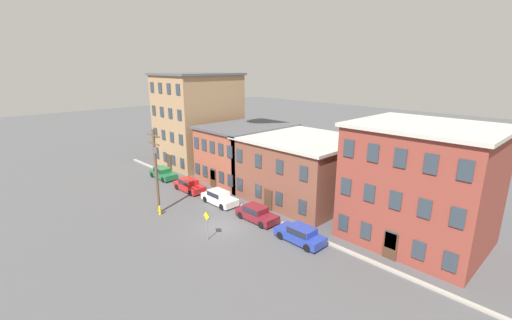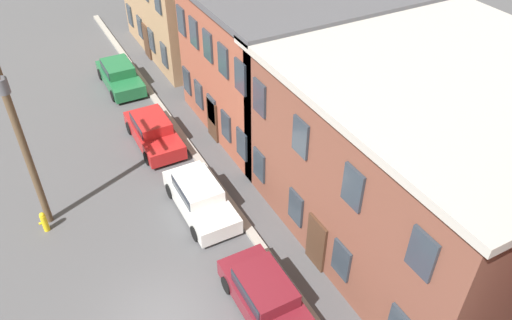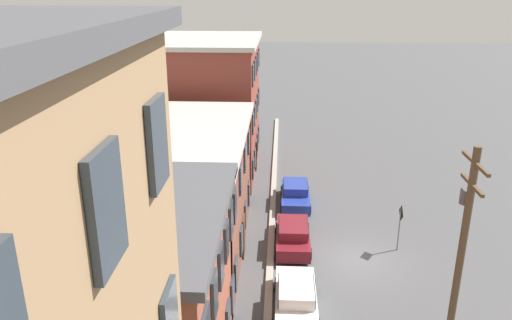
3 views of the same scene
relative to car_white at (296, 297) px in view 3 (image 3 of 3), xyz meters
name	(u,v)px [view 3 (image 3 of 3)]	position (x,y,z in m)	size (l,w,h in m)	color
ground_plane	(356,259)	(4.57, -3.27, -0.75)	(200.00, 200.00, 0.00)	#4C4C4F
kerb_strip	(270,256)	(4.57, 1.23, -0.67)	(56.00, 0.36, 0.16)	#9E998E
apartment_midblock	(62,300)	(-4.62, 8.20, 2.81)	(8.76, 11.47, 7.08)	brown
apartment_far	(141,193)	(4.79, 7.99, 2.72)	(12.40, 11.05, 6.91)	brown
apartment_annex	(195,106)	(17.84, 7.27, 4.26)	(10.91, 9.60, 9.99)	brown
car_white	(296,297)	(0.00, 0.00, 0.00)	(4.40, 1.92, 1.43)	silver
car_maroon	(293,234)	(5.79, 0.03, 0.00)	(4.40, 1.92, 1.43)	maroon
car_blue	(295,193)	(11.43, -0.23, 0.00)	(4.40, 1.92, 1.43)	#233899
caution_sign	(400,221)	(5.69, -5.68, 1.03)	(0.92, 0.08, 2.68)	slate
utility_pole	(462,244)	(-2.31, -5.87, 4.09)	(2.40, 0.44, 8.59)	brown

